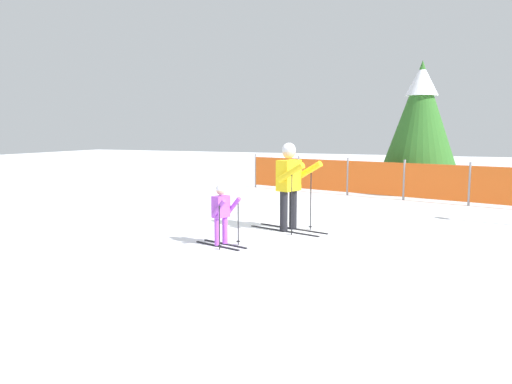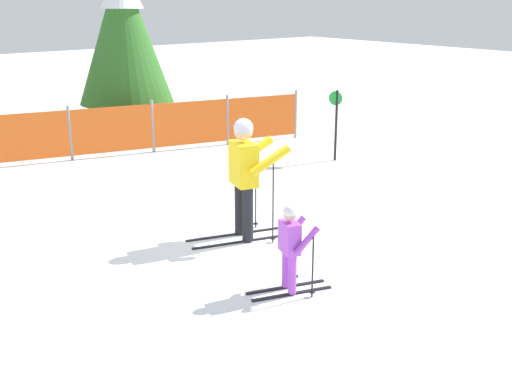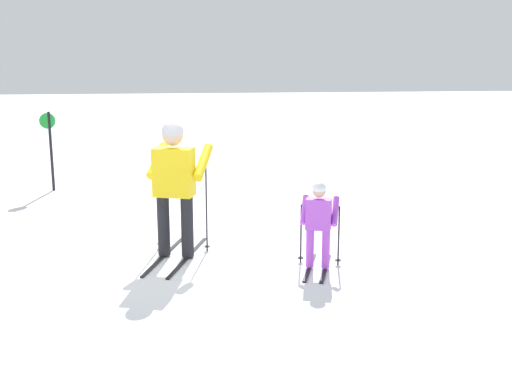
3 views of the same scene
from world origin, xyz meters
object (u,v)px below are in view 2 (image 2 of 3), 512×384
skier_adult (246,168)px  skier_child (291,242)px  trail_marker (336,117)px  conifer_far (123,31)px  safety_fence (113,130)px

skier_adult → skier_child: skier_adult is taller
trail_marker → conifer_far: bearing=116.9°
conifer_far → safety_fence: bearing=-128.8°
skier_adult → safety_fence: bearing=99.5°
safety_fence → trail_marker: 4.59m
skier_child → safety_fence: size_ratio=0.12×
skier_adult → conifer_far: (1.78, 6.74, 1.44)m
skier_adult → safety_fence: size_ratio=0.20×
skier_child → conifer_far: bearing=91.7°
conifer_far → trail_marker: 5.25m
safety_fence → conifer_far: 2.55m
trail_marker → skier_adult: bearing=-150.7°
safety_fence → skier_child: bearing=-100.8°
skier_child → safety_fence: safety_fence is taller
skier_child → safety_fence: bearing=97.0°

